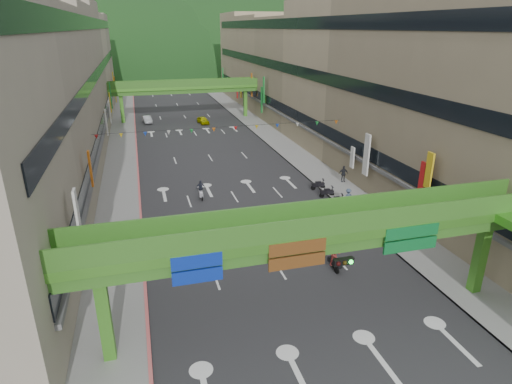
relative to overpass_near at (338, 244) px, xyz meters
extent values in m
cube|color=#28282B|center=(-0.93, 44.62, -5.20)|extent=(18.00, 140.00, 0.02)
cube|color=gray|center=(-11.93, 44.62, -5.13)|extent=(4.00, 140.00, 0.15)
cube|color=gray|center=(10.07, 44.62, -5.13)|extent=(4.00, 140.00, 0.15)
cube|color=#CC5959|center=(-10.03, 44.62, -5.12)|extent=(0.20, 140.00, 0.18)
cube|color=gray|center=(8.17, 44.62, -5.12)|extent=(0.20, 140.00, 0.18)
cube|color=#9E937F|center=(-19.93, 44.62, 4.29)|extent=(12.00, 95.00, 19.00)
cube|color=black|center=(-13.88, 44.62, -1.01)|extent=(0.08, 90.25, 1.40)
cube|color=black|center=(-13.88, 44.62, 4.99)|extent=(0.08, 90.25, 1.40)
cube|color=black|center=(-13.88, 44.62, 10.99)|extent=(0.08, 90.25, 1.40)
cube|color=gray|center=(18.07, 44.62, 4.29)|extent=(12.00, 95.00, 19.00)
cube|color=black|center=(12.02, 44.62, -1.01)|extent=(0.08, 90.25, 1.40)
cube|color=black|center=(12.02, 44.62, 4.99)|extent=(0.08, 90.25, 1.40)
cube|color=black|center=(12.02, 44.62, 10.99)|extent=(0.08, 90.25, 1.40)
cube|color=#4C9E2D|center=(-0.93, 0.62, 0.54)|extent=(28.00, 2.20, 0.50)
cube|color=#387223|center=(-0.93, 0.62, -0.06)|extent=(28.00, 1.76, 0.70)
cube|color=#4C9E2D|center=(-11.93, 0.62, -2.81)|extent=(0.60, 0.60, 4.80)
cube|color=#4C9E2D|center=(10.07, 0.62, -2.81)|extent=(0.60, 0.60, 4.80)
cube|color=#387223|center=(-0.93, -0.42, 1.34)|extent=(28.00, 0.12, 1.10)
cube|color=#387223|center=(-0.93, 1.66, 1.34)|extent=(28.00, 0.12, 1.10)
cube|color=navy|center=(-7.43, -0.46, -0.06)|extent=(2.40, 0.12, 1.50)
cube|color=#593314|center=(-2.43, -0.46, -0.06)|extent=(3.00, 0.12, 1.50)
cube|color=#0C5926|center=(4.07, -0.46, -0.06)|extent=(3.20, 0.12, 1.50)
cube|color=black|center=(0.07, -0.61, -0.71)|extent=(1.10, 0.28, 0.35)
cube|color=#4C9E2D|center=(-0.93, 59.62, 0.54)|extent=(28.00, 2.20, 0.50)
cube|color=#387223|center=(-0.93, 59.62, -0.06)|extent=(28.00, 1.76, 0.70)
cube|color=#4C9E2D|center=(-11.93, 59.62, -2.81)|extent=(0.60, 0.60, 4.80)
cube|color=#4C9E2D|center=(10.07, 59.62, -2.81)|extent=(0.60, 0.60, 4.80)
cube|color=#387223|center=(-0.93, 58.58, 1.34)|extent=(28.00, 0.12, 1.10)
cube|color=#387223|center=(-0.93, 60.66, 1.34)|extent=(28.00, 0.12, 1.10)
ellipsoid|color=#1C4419|center=(-15.93, 154.62, -5.21)|extent=(168.00, 140.00, 112.00)
ellipsoid|color=#1C4419|center=(24.07, 174.62, -5.21)|extent=(208.00, 176.00, 128.00)
cylinder|color=black|center=(-0.93, 24.62, 0.99)|extent=(26.00, 0.03, 0.03)
cone|color=red|center=(-13.43, 24.62, 0.74)|extent=(0.36, 0.36, 0.40)
cone|color=gold|center=(-11.16, 24.62, 0.74)|extent=(0.36, 0.36, 0.40)
cone|color=#193FB2|center=(-8.89, 24.62, 0.74)|extent=(0.36, 0.36, 0.40)
cone|color=silver|center=(-6.61, 24.62, 0.74)|extent=(0.36, 0.36, 0.40)
cone|color=#198C33|center=(-4.34, 24.62, 0.74)|extent=(0.36, 0.36, 0.40)
cone|color=orange|center=(-2.07, 24.62, 0.74)|extent=(0.36, 0.36, 0.40)
cone|color=red|center=(0.20, 24.62, 0.74)|extent=(0.36, 0.36, 0.40)
cone|color=gold|center=(2.48, 24.62, 0.74)|extent=(0.36, 0.36, 0.40)
cone|color=#193FB2|center=(4.75, 24.62, 0.74)|extent=(0.36, 0.36, 0.40)
cone|color=silver|center=(7.02, 24.62, 0.74)|extent=(0.36, 0.36, 0.40)
cone|color=#198C33|center=(9.29, 24.62, 0.74)|extent=(0.36, 0.36, 0.40)
cone|color=orange|center=(11.57, 24.62, 0.74)|extent=(0.36, 0.36, 0.40)
cube|color=black|center=(-0.66, 8.32, -4.66)|extent=(0.64, 1.35, 0.35)
cube|color=black|center=(-0.66, 8.32, -4.41)|extent=(0.42, 0.60, 0.18)
cube|color=black|center=(-0.79, 8.86, -4.16)|extent=(0.55, 0.19, 0.06)
cylinder|color=black|center=(-0.79, 8.86, -4.96)|extent=(0.21, 0.51, 0.50)
cylinder|color=black|center=(-0.53, 7.79, -4.96)|extent=(0.21, 0.51, 0.50)
imported|color=#3E485B|center=(-0.66, 8.32, -3.97)|extent=(0.73, 0.56, 1.77)
cube|color=black|center=(2.77, 5.49, -4.66)|extent=(0.60, 1.34, 0.35)
cube|color=black|center=(2.77, 5.49, -4.41)|extent=(0.40, 0.60, 0.18)
cube|color=black|center=(2.87, 6.03, -4.16)|extent=(0.55, 0.17, 0.06)
cylinder|color=black|center=(2.87, 6.03, -4.96)|extent=(0.20, 0.51, 0.50)
cylinder|color=black|center=(2.66, 4.95, -4.96)|extent=(0.20, 0.51, 0.50)
imported|color=maroon|center=(2.77, 5.49, -4.08)|extent=(0.86, 0.73, 1.56)
cube|color=gray|center=(-4.20, 21.02, -4.66)|extent=(0.43, 1.32, 0.35)
cube|color=gray|center=(-4.20, 21.02, -4.41)|extent=(0.33, 0.57, 0.18)
cube|color=gray|center=(-4.24, 21.56, -4.16)|extent=(0.55, 0.09, 0.06)
cylinder|color=black|center=(-4.24, 21.56, -4.96)|extent=(0.13, 0.51, 0.50)
cylinder|color=black|center=(-4.17, 20.47, -4.96)|extent=(0.13, 0.51, 0.50)
imported|color=#242735|center=(-4.20, 21.02, -4.07)|extent=(0.94, 0.44, 1.56)
cube|color=maroon|center=(-6.66, 11.01, -4.66)|extent=(0.52, 1.34, 0.35)
cube|color=maroon|center=(-6.66, 11.01, -4.41)|extent=(0.37, 0.59, 0.18)
cube|color=maroon|center=(-6.58, 11.56, -4.16)|extent=(0.55, 0.13, 0.06)
cylinder|color=black|center=(-6.58, 11.56, -4.96)|extent=(0.17, 0.51, 0.50)
cylinder|color=black|center=(-6.73, 10.47, -4.96)|extent=(0.17, 0.51, 0.50)
imported|color=#484951|center=(-6.66, 11.01, -3.94)|extent=(0.96, 0.70, 1.82)
cube|color=black|center=(7.87, 11.47, -4.66)|extent=(1.32, 0.42, 0.35)
cube|color=black|center=(7.87, 11.47, -4.41)|extent=(0.57, 0.33, 0.18)
cube|color=black|center=(8.42, 11.50, -4.16)|extent=(0.09, 0.55, 0.06)
cylinder|color=black|center=(8.42, 11.50, -4.96)|extent=(0.50, 0.13, 0.50)
cylinder|color=black|center=(7.32, 11.44, -4.96)|extent=(0.50, 0.13, 0.50)
cube|color=black|center=(7.87, 13.67, -4.66)|extent=(1.32, 0.42, 0.35)
cube|color=black|center=(7.87, 13.67, -4.41)|extent=(0.57, 0.33, 0.18)
cube|color=black|center=(8.42, 13.70, -4.16)|extent=(0.09, 0.55, 0.06)
cylinder|color=black|center=(8.42, 13.70, -4.96)|extent=(0.50, 0.13, 0.50)
cylinder|color=black|center=(7.32, 13.64, -4.96)|extent=(0.50, 0.13, 0.50)
cube|color=black|center=(7.87, 15.87, -4.66)|extent=(1.32, 0.42, 0.35)
cube|color=black|center=(7.87, 15.87, -4.41)|extent=(0.57, 0.33, 0.18)
cube|color=black|center=(8.42, 15.90, -4.16)|extent=(0.09, 0.55, 0.06)
cylinder|color=black|center=(8.42, 15.90, -4.96)|extent=(0.50, 0.13, 0.50)
cylinder|color=black|center=(7.32, 15.84, -4.96)|extent=(0.50, 0.13, 0.50)
cube|color=black|center=(7.87, 18.07, -4.66)|extent=(1.32, 0.42, 0.35)
cube|color=black|center=(7.87, 18.07, -4.41)|extent=(0.57, 0.33, 0.18)
cube|color=black|center=(8.42, 18.10, -4.16)|extent=(0.09, 0.55, 0.06)
cylinder|color=black|center=(8.42, 18.10, -4.96)|extent=(0.50, 0.13, 0.50)
cylinder|color=black|center=(7.32, 18.04, -4.96)|extent=(0.50, 0.13, 0.50)
cube|color=black|center=(7.87, 20.27, -4.66)|extent=(1.32, 0.42, 0.35)
cube|color=black|center=(7.87, 20.27, -4.41)|extent=(0.57, 0.33, 0.18)
cube|color=black|center=(8.42, 20.30, -4.16)|extent=(0.09, 0.55, 0.06)
cylinder|color=black|center=(8.42, 20.30, -4.96)|extent=(0.50, 0.13, 0.50)
cylinder|color=black|center=(7.32, 20.24, -4.96)|extent=(0.50, 0.13, 0.50)
imported|color=#AFB2B8|center=(-7.93, 58.81, -4.57)|extent=(1.82, 3.99, 1.27)
imported|color=#B8B806|center=(1.43, 55.50, -4.60)|extent=(1.99, 3.77, 1.22)
imported|color=#A62B30|center=(8.87, 8.75, -4.41)|extent=(0.87, 0.73, 1.59)
imported|color=black|center=(11.27, 21.46, -4.32)|extent=(1.09, 0.60, 1.77)
imported|color=#3A495E|center=(8.87, 15.58, -4.43)|extent=(0.75, 0.51, 1.55)
camera|label=1|loc=(-9.43, -17.93, 10.58)|focal=30.00mm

